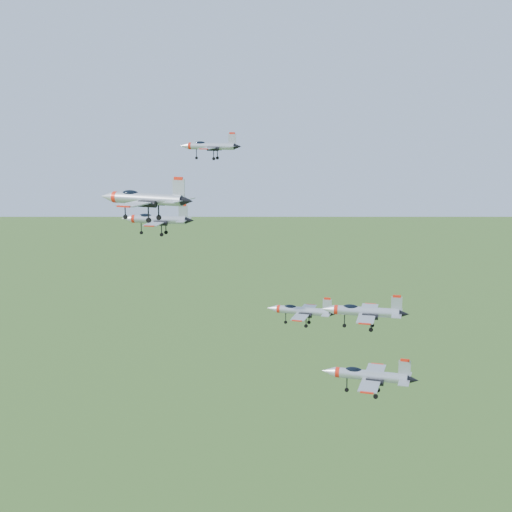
% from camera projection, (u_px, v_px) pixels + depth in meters
% --- Properties ---
extents(jet_lead, '(10.72, 8.96, 2.87)m').
position_uv_depth(jet_lead, '(210.00, 146.00, 117.06)').
color(jet_lead, '#ACB1B9').
extents(jet_left_high, '(11.31, 9.54, 3.05)m').
position_uv_depth(jet_left_high, '(157.00, 219.00, 106.17)').
color(jet_left_high, '#ACB1B9').
extents(jet_right_high, '(13.67, 11.23, 3.67)m').
position_uv_depth(jet_right_high, '(144.00, 198.00, 90.30)').
color(jet_right_high, '#ACB1B9').
extents(jet_left_low, '(11.12, 9.26, 2.97)m').
position_uv_depth(jet_left_low, '(301.00, 311.00, 108.52)').
color(jet_left_low, '#ACB1B9').
extents(jet_right_low, '(10.74, 9.02, 2.88)m').
position_uv_depth(jet_right_low, '(364.00, 311.00, 87.23)').
color(jet_right_low, '#ACB1B9').
extents(jet_trail, '(12.72, 10.61, 3.40)m').
position_uv_depth(jet_trail, '(368.00, 375.00, 92.77)').
color(jet_trail, '#ACB1B9').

